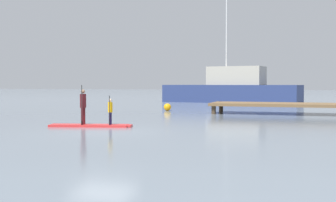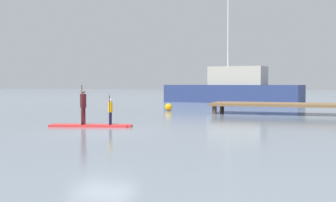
{
  "view_description": "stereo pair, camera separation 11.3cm",
  "coord_description": "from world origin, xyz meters",
  "px_view_note": "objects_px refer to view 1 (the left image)",
  "views": [
    {
      "loc": [
        7.85,
        -16.25,
        1.92
      ],
      "look_at": [
        1.94,
        2.46,
        1.16
      ],
      "focal_mm": 48.02,
      "sensor_mm": 36.0,
      "label": 1
    },
    {
      "loc": [
        7.95,
        -16.21,
        1.92
      ],
      "look_at": [
        1.94,
        2.46,
        1.16
      ],
      "focal_mm": 48.02,
      "sensor_mm": 36.0,
      "label": 2
    }
  ],
  "objects_px": {
    "paddler_adult": "(83,104)",
    "fishing_boat_white_large": "(233,89)",
    "paddleboard_near": "(91,126)",
    "mooring_buoy_mid": "(167,107)",
    "paddler_child_solo": "(110,110)"
  },
  "relations": [
    {
      "from": "paddleboard_near",
      "to": "paddler_adult",
      "type": "bearing_deg",
      "value": -165.3
    },
    {
      "from": "paddler_adult",
      "to": "paddler_child_solo",
      "type": "relative_size",
      "value": 1.36
    },
    {
      "from": "paddler_adult",
      "to": "paddler_child_solo",
      "type": "height_order",
      "value": "paddler_adult"
    },
    {
      "from": "mooring_buoy_mid",
      "to": "paddler_adult",
      "type": "bearing_deg",
      "value": -90.39
    },
    {
      "from": "paddleboard_near",
      "to": "mooring_buoy_mid",
      "type": "distance_m",
      "value": 12.09
    },
    {
      "from": "paddleboard_near",
      "to": "paddler_adult",
      "type": "xyz_separation_m",
      "value": [
        -0.33,
        -0.09,
        0.94
      ]
    },
    {
      "from": "paddler_adult",
      "to": "fishing_boat_white_large",
      "type": "distance_m",
      "value": 27.55
    },
    {
      "from": "mooring_buoy_mid",
      "to": "paddler_child_solo",
      "type": "bearing_deg",
      "value": -84.67
    },
    {
      "from": "paddleboard_near",
      "to": "paddler_child_solo",
      "type": "bearing_deg",
      "value": 12.72
    },
    {
      "from": "fishing_boat_white_large",
      "to": "paddler_adult",
      "type": "bearing_deg",
      "value": -94.49
    },
    {
      "from": "paddleboard_near",
      "to": "paddler_adult",
      "type": "height_order",
      "value": "paddler_adult"
    },
    {
      "from": "paddleboard_near",
      "to": "paddler_adult",
      "type": "relative_size",
      "value": 2.12
    },
    {
      "from": "paddleboard_near",
      "to": "mooring_buoy_mid",
      "type": "relative_size",
      "value": 7.15
    },
    {
      "from": "paddler_child_solo",
      "to": "mooring_buoy_mid",
      "type": "relative_size",
      "value": 2.49
    },
    {
      "from": "paddler_child_solo",
      "to": "mooring_buoy_mid",
      "type": "height_order",
      "value": "paddler_child_solo"
    }
  ]
}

